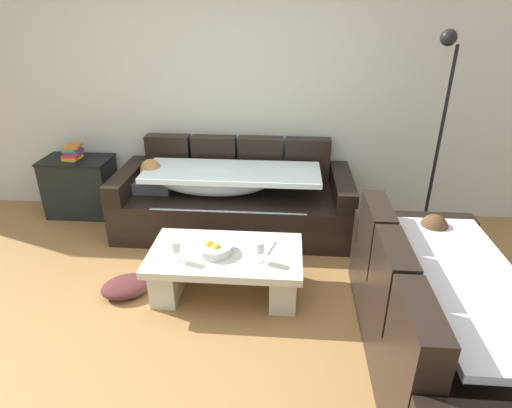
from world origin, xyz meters
name	(u,v)px	position (x,y,z in m)	size (l,w,h in m)	color
ground_plane	(183,336)	(0.00, 0.00, 0.00)	(14.00, 14.00, 0.00)	olive
back_wall	(222,88)	(0.00, 2.15, 1.35)	(9.00, 0.10, 2.70)	beige
couch_along_wall	(230,199)	(0.13, 1.62, 0.33)	(2.33, 0.92, 0.88)	black
couch_near_window	(442,321)	(1.71, -0.09, 0.34)	(0.92, 2.00, 0.88)	black
coffee_table	(226,267)	(0.24, 0.54, 0.24)	(1.20, 0.68, 0.38)	beige
fruit_bowl	(214,248)	(0.16, 0.52, 0.42)	(0.28, 0.28, 0.10)	silver
wine_glass_near_left	(176,247)	(-0.11, 0.39, 0.50)	(0.07, 0.07, 0.17)	silver
wine_glass_near_right	(259,248)	(0.52, 0.42, 0.50)	(0.07, 0.07, 0.17)	silver
open_magazine	(255,245)	(0.47, 0.66, 0.39)	(0.28, 0.21, 0.01)	white
side_cabinet	(81,186)	(-1.55, 1.85, 0.32)	(0.72, 0.44, 0.64)	black
book_stack_on_cabinet	(72,152)	(-1.57, 1.85, 0.71)	(0.19, 0.23, 0.15)	gold
floor_lamp	(438,126)	(2.07, 1.69, 1.12)	(0.33, 0.31, 1.95)	black
crumpled_garment	(127,286)	(-0.57, 0.46, 0.06)	(0.40, 0.32, 0.12)	#4C2323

